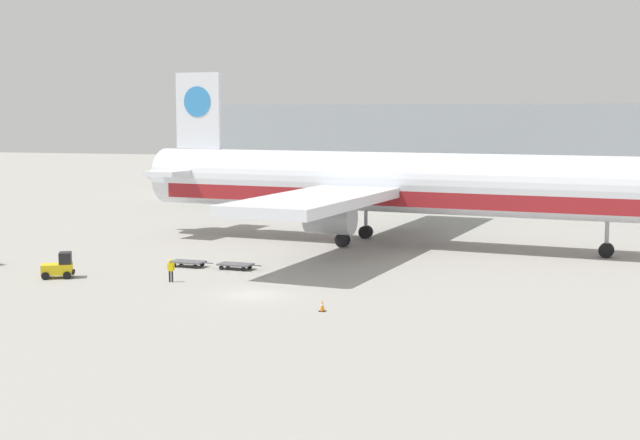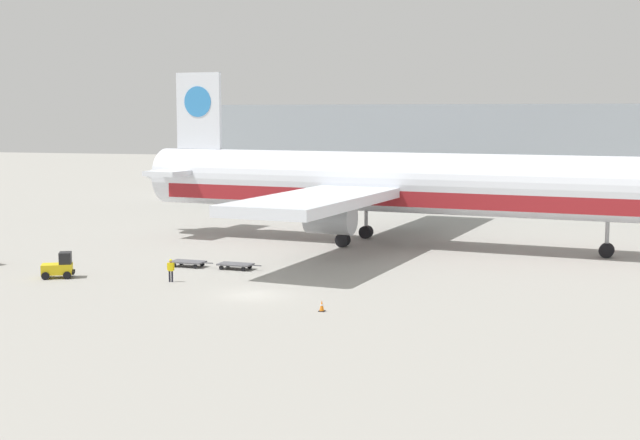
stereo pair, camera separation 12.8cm
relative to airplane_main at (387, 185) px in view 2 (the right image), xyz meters
The scene contains 8 objects.
ground_plane 27.69m from the airplane_main, 98.47° to the right, with size 400.00×400.00×0.00m, color #9E9B93.
terminal_building 45.22m from the airplane_main, 82.11° to the left, with size 90.00×18.20×14.00m.
airplane_main is the anchor object (origin of this frame).
baggage_tug_foreground 32.63m from the airplane_main, 130.15° to the right, with size 2.81×2.46×2.00m.
baggage_dolly_lead 22.43m from the airplane_main, 127.59° to the right, with size 3.74×1.67×0.48m.
baggage_dolly_second 20.25m from the airplane_main, 117.56° to the right, with size 3.74×1.67×0.48m.
ground_crew_near 26.99m from the airplane_main, 116.17° to the right, with size 0.56×0.29×1.76m.
traffic_cone_near 30.98m from the airplane_main, 86.10° to the right, with size 0.40×0.40×0.74m.
Camera 2 is at (21.53, -57.78, 12.63)m, focal length 50.00 mm.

